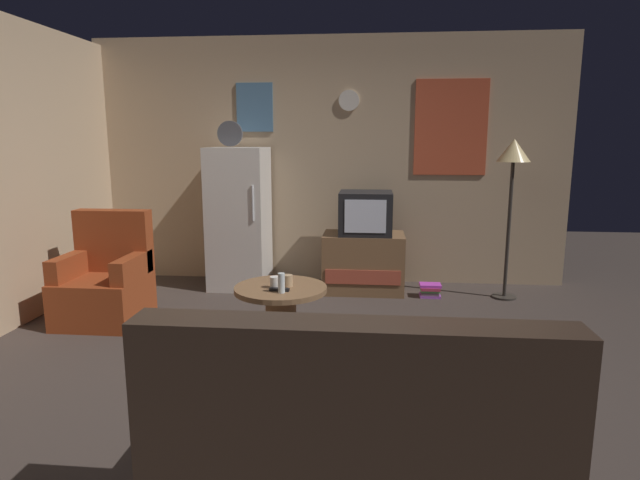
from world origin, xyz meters
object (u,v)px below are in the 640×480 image
Objects in this scene: mug_ceramic_white at (275,282)px; mug_ceramic_tan at (288,281)px; armchair at (106,283)px; remote_control at (279,289)px; couch at (354,438)px; standing_lamp at (513,163)px; tv_stand at (363,263)px; fridge at (239,218)px; crt_tv at (366,213)px; coffee_table at (281,315)px; wine_glass at (281,283)px; book_stack at (430,290)px.

mug_ceramic_white is 0.11m from mug_ceramic_tan.
mug_ceramic_white is at bearing -16.05° from armchair.
remote_control is 0.09× the size of couch.
remote_control is (-0.04, -0.13, -0.03)m from mug_ceramic_tan.
tv_stand is at bearing 175.39° from standing_lamp.
remote_control is (-0.61, -1.67, 0.17)m from tv_stand.
fridge reaches higher than crt_tv.
couch is at bearing -69.46° from mug_ceramic_white.
remote_control is at bearing -142.72° from standing_lamp.
crt_tv reaches higher than coffee_table.
crt_tv reaches higher than mug_ceramic_tan.
fridge is at bearing 177.30° from tv_stand.
wine_glass is at bearing 109.74° from couch.
coffee_table is at bearing -112.22° from crt_tv.
wine_glass is at bearing -96.42° from mug_ceramic_tan.
wine_glass is (-2.02, -1.60, -0.82)m from standing_lamp.
wine_glass is 2.06m from book_stack.
tv_stand is 1.78m from standing_lamp.
fridge is at bearing 113.04° from wine_glass.
crt_tv is (1.35, -0.06, 0.08)m from fridge.
book_stack is at bearing 47.72° from mug_ceramic_tan.
fridge is 1.90m from remote_control.
mug_ceramic_white is 0.05× the size of couch.
standing_lamp is 7.45× the size of book_stack.
book_stack is (0.67, 3.20, -0.24)m from couch.
mug_ceramic_tan is at bearing 13.76° from coffee_table.
mug_ceramic_tan is 0.05× the size of couch.
mug_ceramic_white is at bearing -67.55° from fridge.
coffee_table is 1.69m from armchair.
wine_glass reaches higher than mug_ceramic_white.
wine_glass is 0.18m from mug_ceramic_tan.
couch is (0.57, -1.83, -0.20)m from mug_ceramic_tan.
fridge is 11.80× the size of wine_glass.
standing_lamp reaches higher than book_stack.
mug_ceramic_white is (-0.67, -1.59, -0.32)m from crt_tv.
tv_stand is 0.49× the size of couch.
crt_tv is at bearing 67.78° from coffee_table.
remote_control is at bearing -110.42° from crt_tv.
wine_glass reaches higher than book_stack.
tv_stand is 5.60× the size of remote_control.
armchair is 3.18m from couch.
couch is (2.27, -2.24, -0.03)m from armchair.
book_stack is at bearing 46.76° from coffee_table.
fridge is 11.80× the size of remote_control.
tv_stand is 9.33× the size of mug_ceramic_white.
armchair is 4.50× the size of book_stack.
mug_ceramic_tan is at bearing -13.34° from armchair.
coffee_table is 0.27m from remote_control.
couch is (1.35, -3.43, -0.44)m from fridge.
mug_ceramic_tan is at bearing 83.58° from wine_glass.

